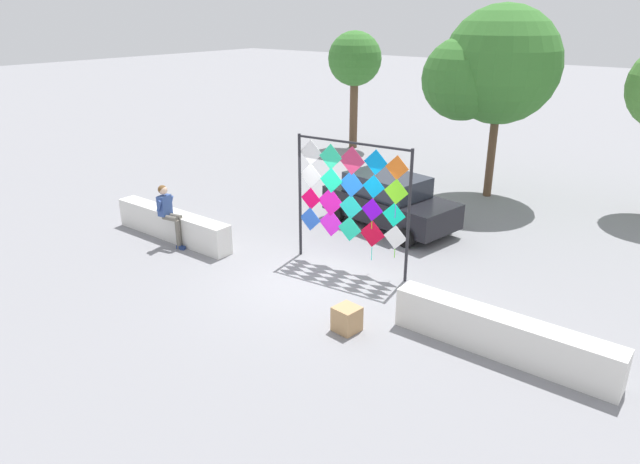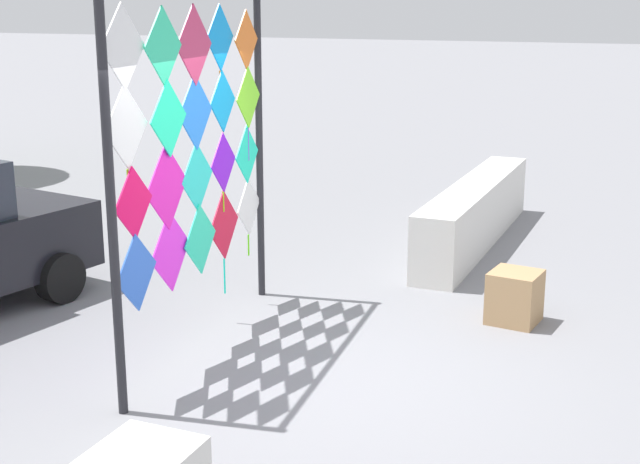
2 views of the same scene
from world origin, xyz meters
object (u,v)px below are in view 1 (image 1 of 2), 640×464
Objects in this scene: seated_vendor at (169,211)px; cardboard_box_large at (347,319)px; parked_car at (389,201)px; kite_display_rack at (351,194)px; tree_palm_like at (353,61)px; tree_far_right at (492,68)px.

seated_vendor reaches higher than cardboard_box_large.
parked_car is (3.67, 4.70, -0.21)m from seated_vendor.
kite_display_rack is 12.88m from tree_palm_like.
kite_display_rack is 1.89× the size of seated_vendor.
tree_palm_like is (-6.51, 7.55, 2.96)m from parked_car.
cardboard_box_large is (1.64, -2.42, -1.57)m from kite_display_rack.
seated_vendor is 3.27× the size of cardboard_box_large.
cardboard_box_large is (2.36, -5.36, -0.50)m from parked_car.
kite_display_rack is 3.32m from cardboard_box_large.
kite_display_rack is 3.20m from parked_car.
tree_far_right reaches higher than cardboard_box_large.
seated_vendor is 0.40× the size of parked_car.
tree_far_right is (4.55, 9.02, 3.11)m from seated_vendor.
cardboard_box_large is at bearing -6.21° from seated_vendor.
tree_palm_like reaches higher than kite_display_rack.
seated_vendor is at bearing -128.01° from parked_car.
seated_vendor is 0.33× the size of tree_palm_like.
seated_vendor reaches higher than parked_car.
kite_display_rack is 0.62× the size of tree_palm_like.
parked_car is 8.18× the size of cardboard_box_large.
seated_vendor is 12.87m from tree_palm_like.
tree_far_right is (0.87, 4.32, 3.32)m from parked_car.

